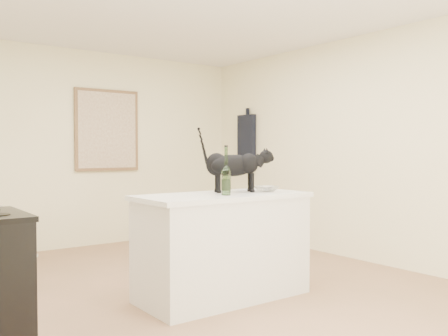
% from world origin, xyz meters
% --- Properties ---
extents(floor, '(5.50, 5.50, 0.00)m').
position_xyz_m(floor, '(0.00, 0.00, 0.00)').
color(floor, '#A27456').
rests_on(floor, ground).
extents(wall_back, '(4.50, 0.00, 4.50)m').
position_xyz_m(wall_back, '(0.00, 2.75, 1.30)').
color(wall_back, '#FEF7C5').
rests_on(wall_back, ground).
extents(wall_right, '(0.00, 5.50, 5.50)m').
position_xyz_m(wall_right, '(2.25, 0.00, 1.30)').
color(wall_right, '#FEF7C5').
rests_on(wall_right, ground).
extents(island_base, '(1.44, 0.67, 0.86)m').
position_xyz_m(island_base, '(0.10, -0.20, 0.43)').
color(island_base, white).
rests_on(island_base, floor).
extents(island_top, '(1.50, 0.70, 0.04)m').
position_xyz_m(island_top, '(0.10, -0.20, 0.88)').
color(island_top, white).
rests_on(island_top, island_base).
extents(artwork_frame, '(0.90, 0.03, 1.10)m').
position_xyz_m(artwork_frame, '(0.30, 2.72, 1.55)').
color(artwork_frame, brown).
rests_on(artwork_frame, wall_back).
extents(artwork_canvas, '(0.82, 0.00, 1.02)m').
position_xyz_m(artwork_canvas, '(0.30, 2.70, 1.55)').
color(artwork_canvas, beige).
rests_on(artwork_canvas, wall_back).
extents(hanging_garment, '(0.08, 0.34, 0.80)m').
position_xyz_m(hanging_garment, '(2.19, 2.05, 1.40)').
color(hanging_garment, black).
rests_on(hanging_garment, wall_right).
extents(black_cat, '(0.63, 0.41, 0.43)m').
position_xyz_m(black_cat, '(0.27, -0.12, 1.11)').
color(black_cat, black).
rests_on(black_cat, island_top).
extents(wine_bottle, '(0.08, 0.08, 0.37)m').
position_xyz_m(wine_bottle, '(0.05, -0.32, 1.08)').
color(wine_bottle, '#2C5C25').
rests_on(wine_bottle, island_top).
extents(glass_bowl, '(0.24, 0.24, 0.05)m').
position_xyz_m(glass_bowl, '(0.54, -0.26, 0.93)').
color(glass_bowl, silver).
rests_on(glass_bowl, island_top).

